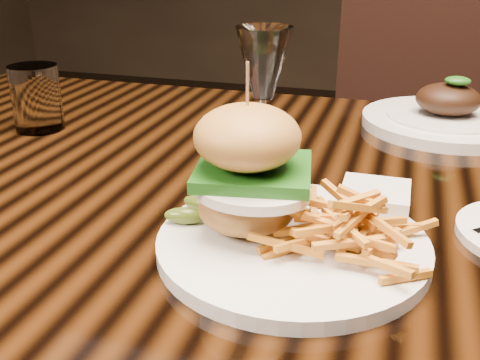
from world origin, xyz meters
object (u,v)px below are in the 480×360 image
(dining_table, at_px, (309,243))
(burger_plate, at_px, (286,207))
(far_dish, at_px, (446,117))
(wine_glass, at_px, (264,68))
(chair_far, at_px, (409,138))

(dining_table, bearing_deg, burger_plate, -90.56)
(burger_plate, bearing_deg, far_dish, 72.88)
(burger_plate, distance_m, wine_glass, 0.22)
(dining_table, height_order, chair_far, chair_far)
(wine_glass, xyz_separation_m, chair_far, (0.19, 0.86, -0.35))
(burger_plate, xyz_separation_m, wine_glass, (-0.07, 0.19, 0.09))
(burger_plate, bearing_deg, wine_glass, 113.77)
(dining_table, height_order, burger_plate, burger_plate)
(dining_table, relative_size, far_dish, 5.96)
(wine_glass, height_order, far_dish, wine_glass)
(dining_table, relative_size, wine_glass, 8.39)
(dining_table, distance_m, chair_far, 0.91)
(far_dish, bearing_deg, wine_glass, -130.58)
(burger_plate, xyz_separation_m, chair_far, (0.12, 1.04, -0.26))
(wine_glass, bearing_deg, dining_table, -25.27)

